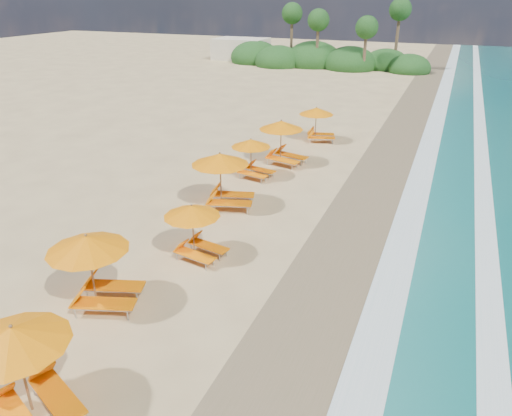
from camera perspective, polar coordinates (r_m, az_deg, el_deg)
ground at (r=19.19m, az=-0.00°, el=-3.26°), size 160.00×160.00×0.00m
wet_sand at (r=18.24m, az=11.76°, el=-5.41°), size 4.00×160.00×0.01m
surf_foam at (r=18.07m, az=20.21°, el=-6.76°), size 4.00×160.00×0.01m
station_1 at (r=12.23m, az=-25.88°, el=-16.74°), size 3.19×3.16×2.45m
station_2 at (r=15.26m, az=-18.36°, el=-6.58°), size 3.16×3.09×2.47m
station_3 at (r=17.30m, az=-7.11°, el=-2.43°), size 2.48×2.37×2.07m
station_4 at (r=21.20m, az=-3.70°, el=3.74°), size 3.23×3.14×2.57m
station_5 at (r=24.77m, az=-0.29°, el=6.22°), size 2.50×2.39×2.08m
station_6 at (r=26.82m, az=3.32°, el=8.13°), size 3.05×2.94×2.49m
station_7 at (r=31.31m, az=7.44°, el=10.11°), size 2.82×2.75×2.23m
treeline at (r=63.87m, az=7.64°, el=17.19°), size 25.80×8.80×9.74m
beach_building at (r=70.18m, az=-1.81°, el=18.37°), size 7.00×5.00×2.80m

